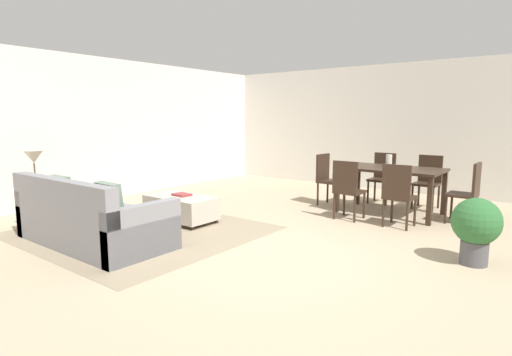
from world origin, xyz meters
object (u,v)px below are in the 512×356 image
object	(u,v)px
couch	(91,221)
dining_table	(390,173)
dining_chair_far_left	(383,175)
dining_chair_head_east	(469,189)
vase_centerpiece	(389,161)
potted_plant	(476,226)
dining_chair_near_right	(398,192)
ottoman_table	(181,207)
dining_chair_head_west	(327,176)
book_on_ottoman	(182,195)
dining_chair_far_right	(428,178)
dining_chair_near_left	(347,187)
table_lamp	(34,159)
side_table	(37,196)

from	to	relation	value
couch	dining_table	distance (m)	4.59
dining_table	dining_chair_far_left	world-z (taller)	dining_chair_far_left
dining_chair_head_east	vase_centerpiece	bearing A→B (deg)	-177.20
potted_plant	dining_chair_near_right	bearing A→B (deg)	139.69
ottoman_table	vase_centerpiece	size ratio (longest dim) A/B	5.06
dining_chair_head_west	book_on_ottoman	xyz separation A→B (m)	(-1.18, -2.43, -0.11)
dining_chair_far_left	dining_chair_far_right	xyz separation A→B (m)	(0.81, 0.00, 0.00)
dining_chair_head_east	dining_chair_head_west	bearing A→B (deg)	-179.16
potted_plant	dining_chair_near_left	bearing A→B (deg)	153.25
ottoman_table	table_lamp	bearing A→B (deg)	-134.02
dining_chair_near_left	ottoman_table	bearing A→B (deg)	-139.74
couch	side_table	bearing A→B (deg)	-179.01
dining_chair_far_right	vase_centerpiece	world-z (taller)	vase_centerpiece
ottoman_table	dining_table	size ratio (longest dim) A/B	0.68
side_table	dining_table	distance (m)	5.42
dining_chair_head_east	book_on_ottoman	distance (m)	4.26
dining_table	book_on_ottoman	world-z (taller)	dining_table
dining_chair_near_right	vase_centerpiece	bearing A→B (deg)	119.01
ottoman_table	book_on_ottoman	size ratio (longest dim) A/B	4.18
dining_chair_near_right	dining_chair_far_right	distance (m)	1.64
dining_chair_far_left	vase_centerpiece	xyz separation A→B (m)	(0.41, -0.85, 0.35)
couch	dining_table	world-z (taller)	couch
ottoman_table	dining_chair_head_west	xyz separation A→B (m)	(1.16, 2.46, 0.29)
side_table	table_lamp	distance (m)	0.53
dining_chair_head_west	vase_centerpiece	distance (m)	1.17
dining_chair_near_left	couch	bearing A→B (deg)	-122.93
dining_chair_head_east	vase_centerpiece	size ratio (longest dim) A/B	4.28
side_table	dining_chair_near_right	distance (m)	5.18
dining_chair_near_left	dining_chair_near_right	bearing A→B (deg)	0.89
book_on_ottoman	dining_chair_far_left	bearing A→B (deg)	59.87
dining_chair_head_west	dining_chair_near_left	bearing A→B (deg)	-46.36
couch	dining_chair_head_east	bearing A→B (deg)	48.18
dining_chair_near_right	book_on_ottoman	size ratio (longest dim) A/B	3.54
dining_table	dining_chair_far_left	xyz separation A→B (m)	(-0.43, 0.82, -0.15)
side_table	vase_centerpiece	size ratio (longest dim) A/B	2.71
table_lamp	vase_centerpiece	bearing A→B (deg)	46.55
ottoman_table	dining_chair_head_west	bearing A→B (deg)	64.75
couch	book_on_ottoman	xyz separation A→B (m)	(0.04, 1.48, 0.12)
table_lamp	dining_chair_far_right	world-z (taller)	table_lamp
dining_chair_head_east	book_on_ottoman	size ratio (longest dim) A/B	3.54
dining_chair_near_left	side_table	bearing A→B (deg)	-137.19
dining_chair_far_right	dining_chair_head_west	xyz separation A→B (m)	(-1.52, -0.83, 0.00)
table_lamp	vase_centerpiece	xyz separation A→B (m)	(3.70, 3.90, -0.13)
dining_chair_near_right	side_table	bearing A→B (deg)	-142.92
dining_chair_head_west	book_on_ottoman	distance (m)	2.70
dining_chair_near_right	vase_centerpiece	distance (m)	0.96
dining_chair_head_west	dining_chair_far_right	bearing A→B (deg)	28.72
dining_chair_near_right	potted_plant	world-z (taller)	dining_chair_near_right
dining_chair_near_right	vase_centerpiece	world-z (taller)	vase_centerpiece
ottoman_table	dining_chair_near_left	size ratio (longest dim) A/B	1.18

